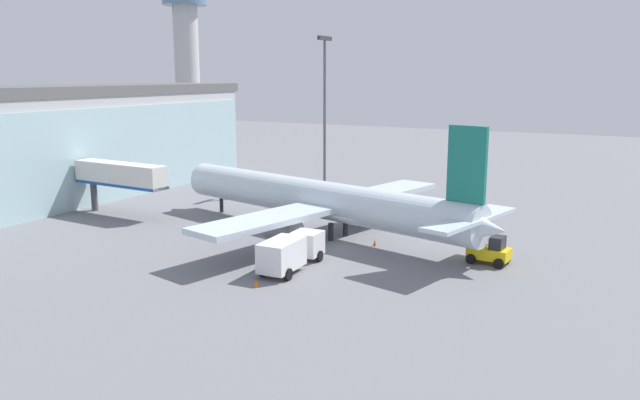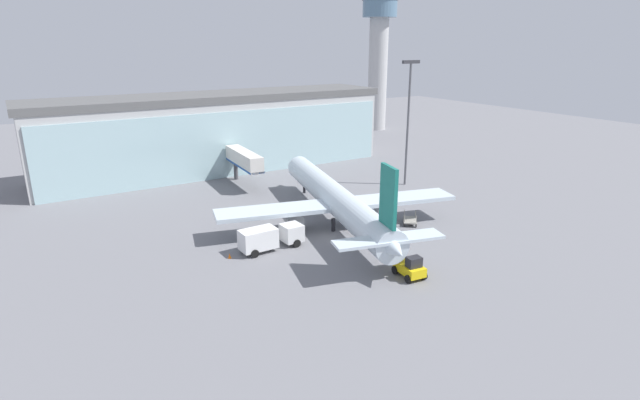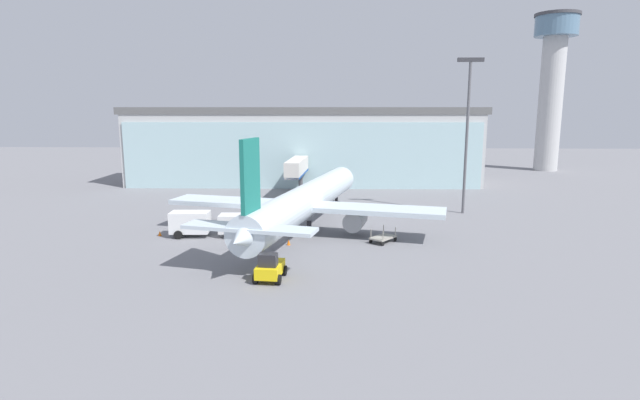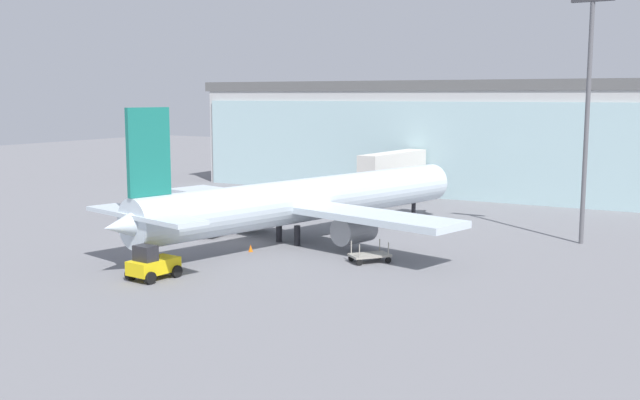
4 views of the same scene
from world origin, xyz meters
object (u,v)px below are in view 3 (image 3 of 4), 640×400
Objects in this scene: jet_bridge at (297,168)px; safety_cone_wingtip at (160,233)px; baggage_cart at (383,238)px; airplane at (305,201)px; control_tower at (552,78)px; apron_light_mast at (467,123)px; safety_cone_nose at (289,242)px; catering_truck at (203,223)px; pushback_tug at (270,268)px.

jet_bridge is 28.83m from safety_cone_wingtip.
baggage_cart is 23.52m from safety_cone_wingtip.
jet_bridge is 0.32× the size of airplane.
airplane is (-48.76, -56.20, -16.32)m from control_tower.
control_tower reaches higher than baggage_cart.
apron_light_mast is 35.30× the size of safety_cone_wingtip.
jet_bridge is 21.68× the size of safety_cone_nose.
control_tower is at bearing 51.16° from safety_cone_nose.
catering_truck reaches higher than safety_cone_nose.
control_tower reaches higher than jet_bridge.
catering_truck is 18.86m from baggage_cart.
baggage_cart is 0.95× the size of pushback_tug.
safety_cone_nose is (0.49, 10.16, -0.70)m from pushback_tug.
catering_truck reaches higher than baggage_cart.
safety_cone_nose is 14.36m from safety_cone_wingtip.
airplane is 5.03× the size of catering_truck.
control_tower is at bearing 57.81° from apron_light_mast.
apron_light_mast reaches higher than baggage_cart.
apron_light_mast is 34.47m from catering_truck.
safety_cone_wingtip is at bearing 157.14° from jet_bridge.
pushback_tug is 6.10× the size of safety_cone_wingtip.
airplane is at bearing -80.54° from baggage_cart.
control_tower is at bearing 42.70° from catering_truck.
control_tower reaches higher than pushback_tug.
control_tower is (51.50, 33.37, 15.35)m from jet_bridge.
pushback_tug is (-9.93, -11.51, 0.47)m from baggage_cart.
jet_bridge reaches higher than catering_truck.
control_tower is at bearing -174.94° from baggage_cart.
apron_light_mast is 35.30× the size of safety_cone_nose.
airplane is at bearing 12.95° from catering_truck.
control_tower is 9.72× the size of pushback_tug.
airplane reaches higher than catering_truck.
jet_bridge is 27.00m from catering_truck.
catering_truck is 2.32× the size of baggage_cart.
control_tower is 0.88× the size of airplane.
safety_cone_nose is at bearing -20.45° from catering_truck.
safety_cone_wingtip is at bearing 167.48° from safety_cone_nose.
baggage_cart is 5.79× the size of safety_cone_wingtip.
airplane is (-19.74, -10.10, -8.18)m from apron_light_mast.
control_tower reaches higher than airplane.
catering_truck is at bearing -0.38° from safety_cone_wingtip.
catering_truck is at bearing 39.12° from pushback_tug.
apron_light_mast is at bearing 20.97° from catering_truck.
pushback_tug is (8.83, -13.24, -0.49)m from catering_truck.
apron_light_mast is at bearing -49.45° from airplane.
catering_truck is (-59.35, -59.06, -18.14)m from control_tower.
safety_cone_wingtip is at bearing -137.33° from control_tower.
baggage_cart is at bearing -4.30° from safety_cone_wingtip.
safety_cone_nose is 1.00× the size of safety_cone_wingtip.
safety_cone_nose is at bearing -43.06° from baggage_cart.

